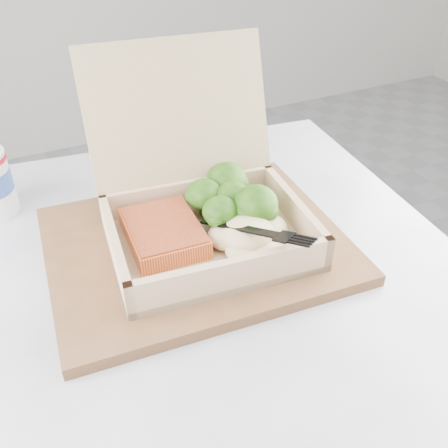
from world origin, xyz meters
name	(u,v)px	position (x,y,z in m)	size (l,w,h in m)	color
cafe_table	(186,370)	(-0.45, 0.16, 0.52)	(0.80, 0.80, 0.70)	black
serving_tray	(196,244)	(-0.41, 0.20, 0.71)	(0.37, 0.29, 0.02)	brown
takeout_container	(198,193)	(-0.40, 0.22, 0.77)	(0.27, 0.28, 0.22)	#9D855E
salmon_fillet	(163,233)	(-0.45, 0.20, 0.74)	(0.09, 0.11, 0.02)	orange
broccoli_pile	(233,202)	(-0.35, 0.21, 0.75)	(0.13, 0.13, 0.05)	#3E761A
mashed_potatoes	(248,233)	(-0.36, 0.15, 0.74)	(0.11, 0.09, 0.04)	#CCB184
plastic_fork	(225,221)	(-0.39, 0.16, 0.76)	(0.08, 0.15, 0.03)	black
receipt	(169,171)	(-0.37, 0.40, 0.70)	(0.08, 0.15, 0.00)	white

